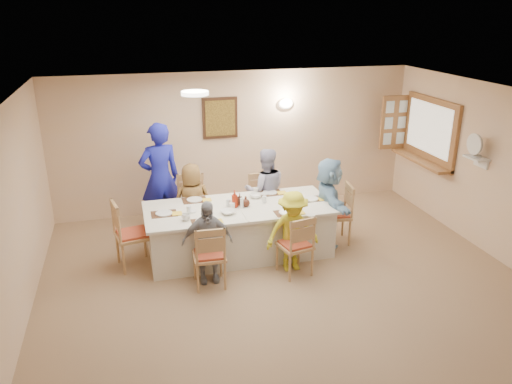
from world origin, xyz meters
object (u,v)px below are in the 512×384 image
object	(u,v)px
dining_table	(239,230)
chair_front_right	(295,244)
diner_right_end	(328,201)
serving_hatch	(430,131)
diner_front_left	(207,242)
chair_right_end	(335,213)
diner_back_left	(193,202)
chair_front_left	(209,254)
desk_fan	(476,148)
chair_left_end	(133,234)
chair_back_left	(192,207)
caregiver	(160,178)
diner_front_right	(292,231)
condiment_ketchup	(235,199)
diner_back_right	(266,191)
chair_back_right	(263,202)

from	to	relation	value
dining_table	chair_front_right	world-z (taller)	chair_front_right
chair_front_right	diner_right_end	distance (m)	1.17
serving_hatch	diner_front_left	world-z (taller)	serving_hatch
chair_right_end	diner_back_left	bearing A→B (deg)	-99.42
chair_front_left	diner_back_left	world-z (taller)	diner_back_left
desk_fan	chair_left_end	world-z (taller)	desk_fan
desk_fan	diner_right_end	bearing A→B (deg)	164.59
chair_back_left	caregiver	bearing A→B (deg)	147.94
chair_front_right	chair_left_end	world-z (taller)	chair_left_end
chair_right_end	diner_front_left	xyz separation A→B (m)	(-2.15, -0.68, 0.10)
dining_table	chair_back_left	world-z (taller)	chair_back_left
dining_table	serving_hatch	bearing A→B (deg)	12.16
chair_front_left	diner_right_end	size ratio (longest dim) A/B	0.65
diner_right_end	diner_front_left	bearing A→B (deg)	119.28
chair_back_left	diner_front_right	xyz separation A→B (m)	(1.20, -1.48, 0.09)
dining_table	diner_back_left	world-z (taller)	diner_back_left
chair_right_end	condiment_ketchup	size ratio (longest dim) A/B	3.71
diner_back_left	desk_fan	bearing A→B (deg)	159.17
desk_fan	chair_back_left	size ratio (longest dim) A/B	0.30
desk_fan	diner_back_right	size ratio (longest dim) A/B	0.21
chair_back_left	serving_hatch	bearing A→B (deg)	5.51
diner_back_left	diner_front_left	size ratio (longest dim) A/B	1.08
chair_back_right	condiment_ketchup	size ratio (longest dim) A/B	3.57
serving_hatch	chair_front_right	size ratio (longest dim) A/B	1.66
chair_back_right	caregiver	xyz separation A→B (m)	(-1.65, 0.35, 0.46)
diner_back_left	diner_right_end	world-z (taller)	diner_right_end
diner_front_right	condiment_ketchup	distance (m)	0.99
diner_back_right	chair_left_end	bearing A→B (deg)	23.85
caregiver	diner_back_right	bearing A→B (deg)	151.88
chair_front_left	chair_left_end	xyz separation A→B (m)	(-0.95, 0.80, 0.05)
diner_front_right	chair_left_end	bearing A→B (deg)	161.10
diner_back_right	chair_right_end	bearing A→B (deg)	150.70
chair_front_left	chair_right_end	distance (m)	2.29
chair_back_right	chair_front_left	distance (m)	2.00
chair_back_right	serving_hatch	bearing A→B (deg)	-3.57
chair_back_left	dining_table	bearing A→B (deg)	-47.32
chair_front_left	diner_front_left	world-z (taller)	diner_front_left
dining_table	diner_right_end	xyz separation A→B (m)	(1.42, 0.00, 0.32)
dining_table	diner_back_right	size ratio (longest dim) A/B	1.95
chair_back_right	caregiver	distance (m)	1.75
chair_back_left	chair_left_end	distance (m)	1.24
serving_hatch	diner_front_right	size ratio (longest dim) A/B	1.27
chair_front_right	diner_front_left	xyz separation A→B (m)	(-1.20, 0.12, 0.13)
serving_hatch	diner_front_left	size ratio (longest dim) A/B	1.29
chair_left_end	diner_front_left	distance (m)	1.17
chair_back_right	diner_front_left	size ratio (longest dim) A/B	0.79
chair_back_right	chair_left_end	bearing A→B (deg)	-162.73
chair_back_right	chair_right_end	distance (m)	1.24
diner_front_left	diner_back_right	bearing A→B (deg)	52.09
caregiver	diner_front_right	bearing A→B (deg)	119.81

